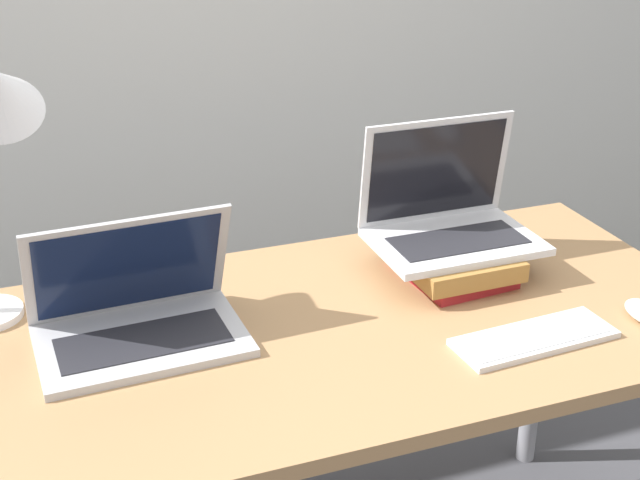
% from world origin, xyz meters
% --- Properties ---
extents(desk, '(1.49, 0.75, 0.74)m').
position_xyz_m(desk, '(0.00, 0.37, 0.66)').
color(desk, '#9E754C').
rests_on(desk, ground_plane).
extents(laptop_left, '(0.38, 0.27, 0.24)m').
position_xyz_m(laptop_left, '(-0.38, 0.45, 0.79)').
color(laptop_left, '#B2B2B7').
rests_on(laptop_left, desk).
extents(book_stack, '(0.22, 0.28, 0.07)m').
position_xyz_m(book_stack, '(0.29, 0.48, 0.78)').
color(book_stack, maroon).
rests_on(book_stack, desk).
extents(laptop_on_books, '(0.34, 0.24, 0.25)m').
position_xyz_m(laptop_on_books, '(0.30, 0.52, 0.86)').
color(laptop_on_books, silver).
rests_on(laptop_on_books, book_stack).
extents(wireless_keyboard, '(0.32, 0.13, 0.01)m').
position_xyz_m(wireless_keyboard, '(0.30, 0.18, 0.75)').
color(wireless_keyboard, silver).
rests_on(wireless_keyboard, desk).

